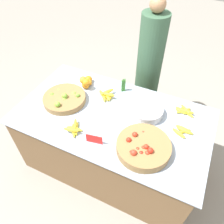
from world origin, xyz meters
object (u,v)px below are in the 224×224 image
(metal_bowl, at_px, (147,111))
(lime_bowl, at_px, (64,99))
(vendor_person, at_px, (148,72))
(tomato_basket, at_px, (143,147))
(price_sign, at_px, (94,139))

(metal_bowl, bearing_deg, lime_bowl, -167.63)
(lime_bowl, xyz_separation_m, vendor_person, (0.58, 0.86, -0.06))
(lime_bowl, xyz_separation_m, metal_bowl, (0.79, 0.17, 0.01))
(tomato_basket, bearing_deg, price_sign, -165.63)
(metal_bowl, height_order, vendor_person, vendor_person)
(tomato_basket, distance_m, metal_bowl, 0.41)
(lime_bowl, xyz_separation_m, tomato_basket, (0.90, -0.22, 0.01))
(vendor_person, bearing_deg, lime_bowl, -123.95)
(lime_bowl, bearing_deg, price_sign, -32.38)
(lime_bowl, height_order, metal_bowl, lime_bowl)
(tomato_basket, bearing_deg, vendor_person, 106.43)
(tomato_basket, xyz_separation_m, vendor_person, (-0.32, 1.08, -0.07))
(vendor_person, bearing_deg, price_sign, -93.59)
(lime_bowl, height_order, tomato_basket, tomato_basket)
(lime_bowl, relative_size, price_sign, 3.00)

